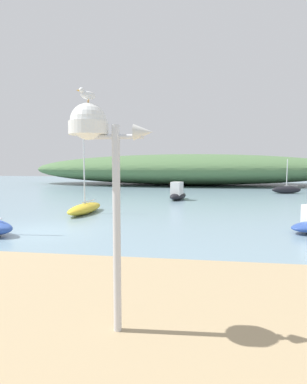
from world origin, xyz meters
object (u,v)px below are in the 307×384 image
(seagull_on_radar, at_px, (87,94))
(sailboat_west_reach, at_px, (85,208))
(sailboat_off_point, at_px, (286,190))
(mast_structure, at_px, (96,141))
(motorboat_mid_channel, at_px, (178,194))

(seagull_on_radar, xyz_separation_m, sailboat_west_reach, (-4.76, 12.14, -3.51))
(sailboat_off_point, bearing_deg, sailboat_west_reach, -135.79)
(mast_structure, bearing_deg, sailboat_west_reach, 111.95)
(mast_structure, height_order, sailboat_west_reach, sailboat_west_reach)
(sailboat_west_reach, bearing_deg, motorboat_mid_channel, 57.40)
(motorboat_mid_channel, height_order, sailboat_off_point, sailboat_off_point)
(seagull_on_radar, height_order, sailboat_west_reach, sailboat_west_reach)
(motorboat_mid_channel, distance_m, sailboat_west_reach, 8.99)
(seagull_on_radar, bearing_deg, sailboat_off_point, 68.97)
(seagull_on_radar, relative_size, sailboat_west_reach, 0.06)
(motorboat_mid_channel, height_order, sailboat_west_reach, sailboat_west_reach)
(mast_structure, xyz_separation_m, sailboat_west_reach, (-4.89, 12.13, -2.82))
(seagull_on_radar, bearing_deg, motorboat_mid_channel, 89.75)
(sailboat_off_point, bearing_deg, mast_structure, -110.80)
(seagull_on_radar, distance_m, sailboat_west_reach, 13.50)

